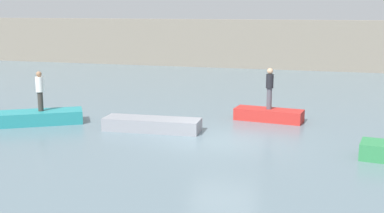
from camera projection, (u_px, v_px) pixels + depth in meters
name	position (u px, v px, depth m)	size (l,w,h in m)	color
ground_plane	(224.00, 141.00, 18.56)	(120.00, 120.00, 0.00)	slate
embankment_wall	(285.00, 45.00, 39.54)	(80.00, 1.20, 3.88)	gray
rowboat_teal	(41.00, 117.00, 21.22)	(3.38, 1.23, 0.55)	teal
rowboat_grey	(152.00, 124.00, 20.00)	(3.88, 1.12, 0.51)	gray
rowboat_red	(269.00, 115.00, 21.77)	(2.92, 0.99, 0.52)	red
person_white_shirt	(40.00, 89.00, 20.98)	(0.32, 0.32, 1.68)	#38332D
person_dark_shirt	(270.00, 86.00, 21.52)	(0.32, 0.32, 1.79)	#4C4C56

